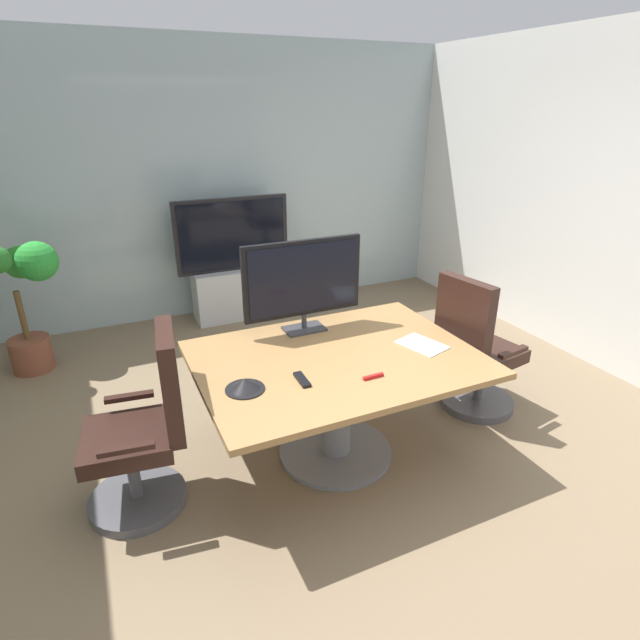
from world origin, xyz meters
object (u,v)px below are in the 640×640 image
object	(u,v)px
conference_phone	(245,385)
remote_control	(302,380)
office_chair_left	(146,437)
office_chair_right	(475,356)
tv_monitor	(303,281)
wall_display_unit	(235,278)
conference_table	(336,383)
potted_plant	(20,285)

from	to	relation	value
conference_phone	remote_control	xyz separation A→B (m)	(0.32, -0.04, -0.02)
conference_phone	office_chair_left	bearing A→B (deg)	159.70
remote_control	office_chair_right	bearing A→B (deg)	11.52
tv_monitor	wall_display_unit	bearing A→B (deg)	87.20
office_chair_left	conference_table	bearing A→B (deg)	94.61
potted_plant	conference_phone	xyz separation A→B (m)	(1.24, -2.37, -0.01)
office_chair_left	tv_monitor	xyz separation A→B (m)	(1.15, 0.41, 0.64)
conference_table	office_chair_right	distance (m)	1.19
conference_table	potted_plant	distance (m)	2.92
conference_table	office_chair_left	distance (m)	1.18
wall_display_unit	potted_plant	bearing A→B (deg)	-168.69
tv_monitor	wall_display_unit	distance (m)	2.25
office_chair_right	tv_monitor	xyz separation A→B (m)	(-1.21, 0.41, 0.64)
tv_monitor	potted_plant	xyz separation A→B (m)	(-1.85, 1.76, -0.32)
conference_phone	conference_table	bearing A→B (deg)	12.83
office_chair_right	remote_control	size ratio (longest dim) A/B	6.41
office_chair_left	wall_display_unit	size ratio (longest dim) A/B	0.83
office_chair_left	remote_control	bearing A→B (deg)	81.45
office_chair_left	office_chair_right	xyz separation A→B (m)	(2.36, 0.00, 0.00)
potted_plant	office_chair_right	bearing A→B (deg)	-35.39
tv_monitor	conference_table	bearing A→B (deg)	-86.80
office_chair_right	remote_control	xyz separation A→B (m)	(-1.50, -0.24, 0.29)
tv_monitor	wall_display_unit	size ratio (longest dim) A/B	0.64
tv_monitor	conference_phone	world-z (taller)	tv_monitor
remote_control	conference_table	bearing A→B (deg)	33.24
conference_table	conference_phone	distance (m)	0.69
office_chair_right	office_chair_left	bearing A→B (deg)	80.64
conference_table	wall_display_unit	xyz separation A→B (m)	(0.08, 2.62, -0.11)
potted_plant	tv_monitor	bearing A→B (deg)	-43.57
wall_display_unit	potted_plant	xyz separation A→B (m)	(-1.96, -0.39, 0.34)
conference_table	potted_plant	size ratio (longest dim) A/B	1.31
conference_phone	office_chair_right	bearing A→B (deg)	6.28
office_chair_right	potted_plant	world-z (taller)	potted_plant
wall_display_unit	office_chair_left	bearing A→B (deg)	-116.14
tv_monitor	potted_plant	distance (m)	2.58
tv_monitor	remote_control	xyz separation A→B (m)	(-0.29, -0.66, -0.35)
wall_display_unit	remote_control	xyz separation A→B (m)	(-0.40, -2.81, 0.30)
office_chair_left	potted_plant	world-z (taller)	potted_plant
office_chair_left	wall_display_unit	bearing A→B (deg)	161.12
office_chair_right	wall_display_unit	size ratio (longest dim) A/B	0.83
potted_plant	conference_phone	distance (m)	2.68
potted_plant	remote_control	size ratio (longest dim) A/B	7.75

